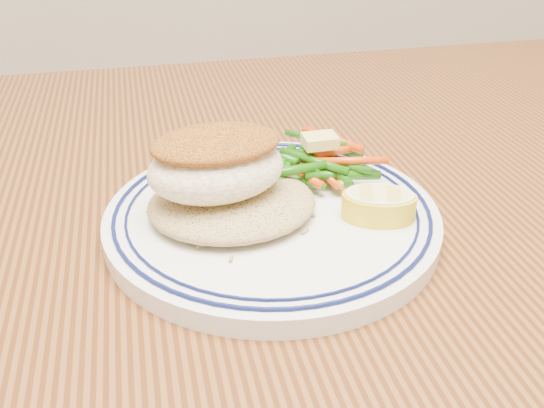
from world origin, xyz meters
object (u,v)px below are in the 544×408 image
Objects in this scene: plate at (272,216)px; lemon_wedge at (379,204)px; fish_fillet at (216,163)px; dining_table at (250,346)px; vegetable_pile at (313,161)px; rice_pilaf at (232,199)px.

plate is 3.97× the size of lemon_wedge.
plate is 2.38× the size of fish_fillet.
dining_table is 24.06× the size of lemon_wedge.
plate is 0.06m from fish_fillet.
dining_table is 0.11m from plate.
fish_fillet is at bearing -153.29° from vegetable_pile.
rice_pilaf is 0.03m from fish_fillet.
dining_table is 6.07× the size of plate.
plate is at bearing 158.29° from lemon_wedge.
rice_pilaf reaches higher than lemon_wedge.
fish_fillet reaches higher than dining_table.
vegetable_pile reaches higher than dining_table.
fish_fillet is 0.98× the size of vegetable_pile.
lemon_wedge is (0.07, -0.03, 0.02)m from plate.
plate reaches higher than dining_table.
lemon_wedge is (0.10, -0.03, 0.00)m from rice_pilaf.
plate is (0.02, 0.02, 0.11)m from dining_table.
rice_pilaf is at bearing -149.53° from vegetable_pile.
dining_table is 0.16m from vegetable_pile.
fish_fillet is 1.67× the size of lemon_wedge.
fish_fillet is (-0.04, 0.00, 0.05)m from plate.
rice_pilaf is (-0.01, 0.02, 0.12)m from dining_table.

